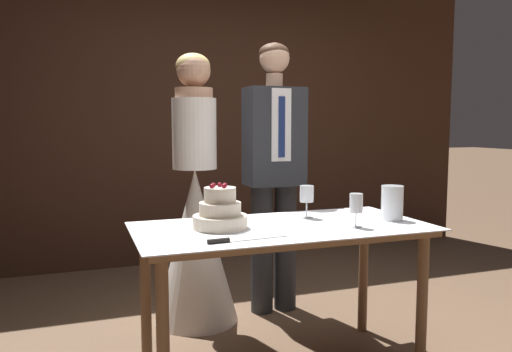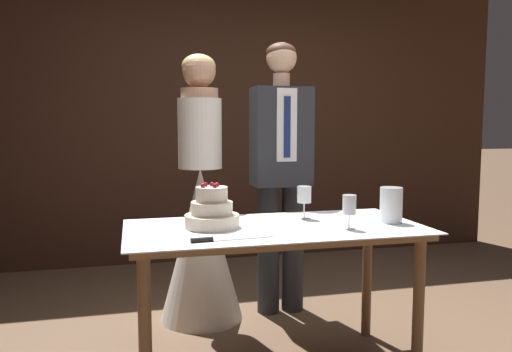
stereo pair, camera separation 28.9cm
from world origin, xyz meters
TOP-DOWN VIEW (x-y plane):
  - wall_back at (0.00, 2.19)m, footprint 5.46×0.12m
  - cake_table at (-0.23, -0.08)m, footprint 1.50×0.74m
  - tiered_cake at (-0.54, -0.04)m, footprint 0.27×0.27m
  - cake_knife at (-0.57, -0.33)m, footprint 0.39×0.05m
  - wine_glass_near at (-0.01, 0.07)m, footprint 0.08×0.08m
  - wine_glass_middle at (0.11, -0.24)m, footprint 0.07×0.07m
  - hurricane_candle at (0.40, -0.14)m, footprint 0.12×0.12m
  - bride at (-0.50, 0.71)m, footprint 0.54×0.54m
  - groom at (0.05, 0.71)m, footprint 0.38×0.25m

SIDE VIEW (x-z plane):
  - bride at x=-0.50m, z-range -0.23..1.50m
  - cake_table at x=-0.23m, z-range 0.29..1.06m
  - cake_knife at x=-0.57m, z-range 0.76..0.78m
  - tiered_cake at x=-0.54m, z-range 0.73..0.96m
  - hurricane_candle at x=0.40m, z-range 0.76..0.95m
  - wine_glass_middle at x=0.11m, z-range 0.80..0.97m
  - wine_glass_near at x=-0.01m, z-range 0.80..0.98m
  - groom at x=0.05m, z-range 0.09..1.91m
  - wall_back at x=0.00m, z-range 0.00..2.73m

